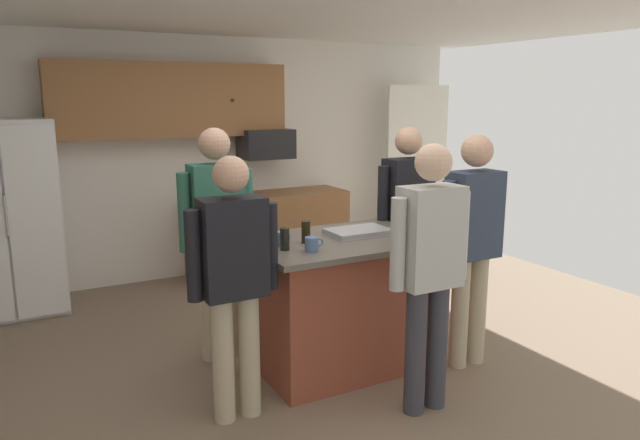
% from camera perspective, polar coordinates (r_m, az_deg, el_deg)
% --- Properties ---
extents(floor, '(7.04, 7.04, 0.00)m').
position_cam_1_polar(floor, '(4.52, 0.73, -13.88)').
color(floor, '#7F6B56').
rests_on(floor, ground).
extents(back_wall, '(6.40, 0.10, 2.60)m').
position_cam_1_polar(back_wall, '(6.70, -10.99, 5.92)').
color(back_wall, white).
rests_on(back_wall, ground).
extents(french_door_window_panel, '(0.90, 0.06, 2.00)m').
position_cam_1_polar(french_door_window_panel, '(7.57, 9.23, 5.11)').
color(french_door_window_panel, white).
rests_on(french_door_window_panel, ground).
extents(cabinet_run_upper, '(2.40, 0.38, 0.75)m').
position_cam_1_polar(cabinet_run_upper, '(6.36, -14.16, 11.13)').
color(cabinet_run_upper, '#936038').
extents(cabinet_run_lower, '(1.80, 0.63, 0.90)m').
position_cam_1_polar(cabinet_run_lower, '(6.74, -5.02, -1.20)').
color(cabinet_run_lower, '#936038').
rests_on(cabinet_run_lower, ground).
extents(refrigerator, '(0.89, 0.76, 1.77)m').
position_cam_1_polar(refrigerator, '(6.04, -27.96, 0.16)').
color(refrigerator, white).
rests_on(refrigerator, ground).
extents(microwave_over_range, '(0.56, 0.40, 0.32)m').
position_cam_1_polar(microwave_over_range, '(6.61, -5.24, 7.32)').
color(microwave_over_range, black).
extents(kitchen_island, '(1.30, 0.92, 0.97)m').
position_cam_1_polar(kitchen_island, '(4.35, 1.89, -7.94)').
color(kitchen_island, brown).
rests_on(kitchen_island, ground).
extents(person_elder_center, '(0.57, 0.23, 1.74)m').
position_cam_1_polar(person_elder_center, '(4.42, -9.87, -0.74)').
color(person_elder_center, tan).
rests_on(person_elder_center, ground).
extents(person_guest_right, '(0.57, 0.22, 1.70)m').
position_cam_1_polar(person_guest_right, '(4.38, 14.49, -1.46)').
color(person_guest_right, tan).
rests_on(person_guest_right, ground).
extents(person_host_foreground, '(0.57, 0.22, 1.63)m').
position_cam_1_polar(person_host_foreground, '(3.56, -8.30, -5.02)').
color(person_host_foreground, tan).
rests_on(person_host_foreground, ground).
extents(person_guest_by_door, '(0.57, 0.23, 1.72)m').
position_cam_1_polar(person_guest_by_door, '(5.00, 8.33, 0.56)').
color(person_guest_by_door, '#4C5166').
rests_on(person_guest_by_door, ground).
extents(person_guest_left, '(0.57, 0.22, 1.69)m').
position_cam_1_polar(person_guest_left, '(3.67, 10.51, -3.93)').
color(person_guest_left, '#383842').
rests_on(person_guest_left, ground).
extents(mug_blue_stoneware, '(0.13, 0.09, 0.10)m').
position_cam_1_polar(mug_blue_stoneware, '(3.86, -0.77, -2.35)').
color(mug_blue_stoneware, '#4C6B99').
rests_on(mug_blue_stoneware, kitchen_island).
extents(glass_stout_tall, '(0.06, 0.06, 0.15)m').
position_cam_1_polar(glass_stout_tall, '(3.89, -3.41, -1.86)').
color(glass_stout_tall, black).
rests_on(glass_stout_tall, kitchen_island).
extents(glass_pilsner, '(0.06, 0.06, 0.15)m').
position_cam_1_polar(glass_pilsner, '(4.07, -1.37, -1.16)').
color(glass_pilsner, black).
rests_on(glass_pilsner, kitchen_island).
extents(glass_dark_ale, '(0.07, 0.07, 0.15)m').
position_cam_1_polar(glass_dark_ale, '(4.13, 7.79, -1.16)').
color(glass_dark_ale, black).
rests_on(glass_dark_ale, kitchen_island).
extents(glass_short_whisky, '(0.07, 0.07, 0.12)m').
position_cam_1_polar(glass_short_whisky, '(4.37, 7.78, -0.57)').
color(glass_short_whisky, black).
rests_on(glass_short_whisky, kitchen_island).
extents(mug_ceramic_white, '(0.12, 0.08, 0.10)m').
position_cam_1_polar(mug_ceramic_white, '(4.01, -3.88, -1.81)').
color(mug_ceramic_white, '#4C6B99').
rests_on(mug_ceramic_white, kitchen_island).
extents(serving_tray, '(0.44, 0.30, 0.04)m').
position_cam_1_polar(serving_tray, '(4.34, 3.68, -1.14)').
color(serving_tray, '#B7B7BC').
rests_on(serving_tray, kitchen_island).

